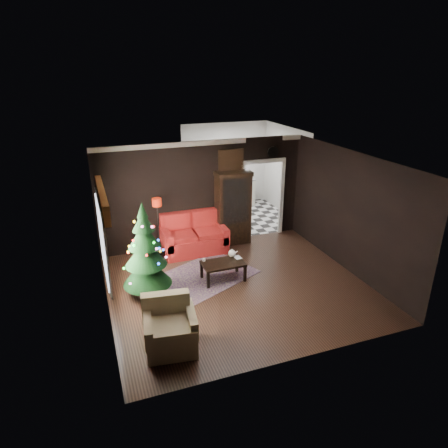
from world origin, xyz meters
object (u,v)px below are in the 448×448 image
object	(u,v)px
curio_cabinet	(233,210)
kitchen_table	(236,210)
teapot	(232,253)
christmas_tree	(145,250)
armchair	(170,325)
loveseat	(194,234)
floor_lamp	(158,226)
wall_clock	(273,152)
coffee_table	(223,271)

from	to	relation	value
curio_cabinet	kitchen_table	distance (m)	1.67
teapot	kitchen_table	bearing A→B (deg)	67.00
christmas_tree	kitchen_table	bearing A→B (deg)	45.67
teapot	armchair	bearing A→B (deg)	-132.21
loveseat	christmas_tree	bearing A→B (deg)	-130.99
floor_lamp	kitchen_table	distance (m)	3.20
teapot	kitchen_table	size ratio (longest dim) A/B	0.26
armchair	wall_clock	world-z (taller)	wall_clock
christmas_tree	coffee_table	size ratio (longest dim) A/B	2.06
floor_lamp	curio_cabinet	bearing A→B (deg)	5.92
loveseat	curio_cabinet	distance (m)	1.25
teapot	coffee_table	bearing A→B (deg)	-144.21
christmas_tree	coffee_table	world-z (taller)	christmas_tree
loveseat	teapot	xyz separation A→B (m)	(0.49, -1.44, 0.03)
coffee_table	wall_clock	xyz separation A→B (m)	(2.15, 2.05, 2.16)
christmas_tree	armchair	world-z (taller)	christmas_tree
armchair	teapot	size ratio (longest dim) A/B	4.56
floor_lamp	teapot	bearing A→B (deg)	-46.06
floor_lamp	wall_clock	bearing A→B (deg)	6.89
loveseat	kitchen_table	world-z (taller)	loveseat
curio_cabinet	teapot	size ratio (longest dim) A/B	9.70
curio_cabinet	wall_clock	bearing A→B (deg)	8.53
curio_cabinet	christmas_tree	world-z (taller)	christmas_tree
armchair	kitchen_table	xyz separation A→B (m)	(3.24, 5.22, -0.09)
curio_cabinet	floor_lamp	xyz separation A→B (m)	(-2.06, -0.21, -0.12)
floor_lamp	wall_clock	size ratio (longest dim) A/B	4.56
loveseat	curio_cabinet	bearing A→B (deg)	10.83
armchair	wall_clock	bearing A→B (deg)	53.86
christmas_tree	wall_clock	size ratio (longest dim) A/B	6.04
loveseat	armchair	bearing A→B (deg)	-111.98
coffee_table	wall_clock	world-z (taller)	wall_clock
christmas_tree	teapot	bearing A→B (deg)	8.37
wall_clock	kitchen_table	distance (m)	2.43
curio_cabinet	kitchen_table	world-z (taller)	curio_cabinet
armchair	kitchen_table	bearing A→B (deg)	65.71
teapot	wall_clock	xyz separation A→B (m)	(1.86, 1.84, 1.85)
curio_cabinet	armchair	world-z (taller)	curio_cabinet
curio_cabinet	floor_lamp	distance (m)	2.07
christmas_tree	kitchen_table	distance (m)	4.78
coffee_table	wall_clock	distance (m)	3.67
curio_cabinet	kitchen_table	bearing A→B (deg)	65.56
loveseat	floor_lamp	bearing A→B (deg)	179.61
curio_cabinet	coffee_table	size ratio (longest dim) A/B	2.02
christmas_tree	kitchen_table	size ratio (longest dim) A/B	2.58
coffee_table	kitchen_table	bearing A→B (deg)	64.11
curio_cabinet	floor_lamp	size ratio (longest dim) A/B	1.30
floor_lamp	teapot	xyz separation A→B (m)	(1.40, -1.45, -0.30)
christmas_tree	teapot	xyz separation A→B (m)	(2.00, 0.29, -0.52)
floor_lamp	kitchen_table	bearing A→B (deg)	31.24
loveseat	wall_clock	size ratio (longest dim) A/B	5.31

